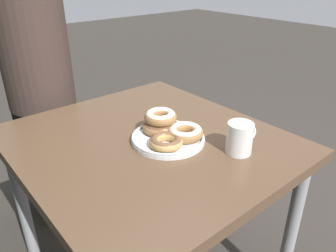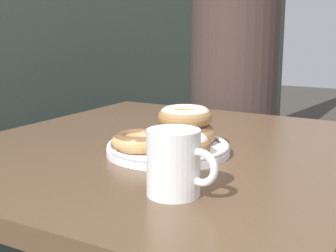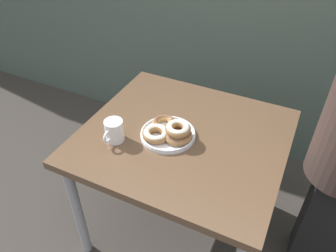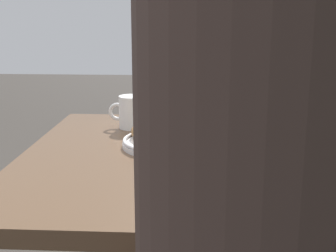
{
  "view_description": "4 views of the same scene",
  "coord_description": "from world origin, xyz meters",
  "px_view_note": "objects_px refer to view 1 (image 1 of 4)",
  "views": [
    {
      "loc": [
        -0.84,
        0.81,
        1.3
      ],
      "look_at": [
        -0.06,
        0.16,
        0.79
      ],
      "focal_mm": 35.0,
      "sensor_mm": 36.0,
      "label": 1
    },
    {
      "loc": [
        -0.89,
        -0.32,
        1.0
      ],
      "look_at": [
        -0.06,
        0.16,
        0.79
      ],
      "focal_mm": 50.0,
      "sensor_mm": 36.0,
      "label": 2
    },
    {
      "loc": [
        0.45,
        -0.9,
        1.74
      ],
      "look_at": [
        -0.06,
        0.16,
        0.79
      ],
      "focal_mm": 35.0,
      "sensor_mm": 36.0,
      "label": 3
    },
    {
      "loc": [
        1.22,
        0.23,
        1.11
      ],
      "look_at": [
        -0.06,
        0.16,
        0.79
      ],
      "focal_mm": 50.0,
      "sensor_mm": 36.0,
      "label": 4
    }
  ],
  "objects_px": {
    "dining_table": "(148,158)",
    "donut_plate": "(168,131)",
    "coffee_mug": "(240,138)",
    "person_figure": "(40,91)"
  },
  "relations": [
    {
      "from": "dining_table",
      "to": "person_figure",
      "type": "bearing_deg",
      "value": 9.6
    },
    {
      "from": "coffee_mug",
      "to": "donut_plate",
      "type": "bearing_deg",
      "value": 29.89
    },
    {
      "from": "donut_plate",
      "to": "coffee_mug",
      "type": "height_order",
      "value": "coffee_mug"
    },
    {
      "from": "dining_table",
      "to": "person_figure",
      "type": "height_order",
      "value": "person_figure"
    },
    {
      "from": "donut_plate",
      "to": "coffee_mug",
      "type": "bearing_deg",
      "value": -150.11
    },
    {
      "from": "donut_plate",
      "to": "person_figure",
      "type": "xyz_separation_m",
      "value": [
        0.77,
        0.17,
        -0.03
      ]
    },
    {
      "from": "dining_table",
      "to": "donut_plate",
      "type": "bearing_deg",
      "value": -136.56
    },
    {
      "from": "person_figure",
      "to": "dining_table",
      "type": "bearing_deg",
      "value": -170.4
    },
    {
      "from": "donut_plate",
      "to": "coffee_mug",
      "type": "xyz_separation_m",
      "value": [
        -0.22,
        -0.13,
        0.02
      ]
    },
    {
      "from": "donut_plate",
      "to": "coffee_mug",
      "type": "distance_m",
      "value": 0.25
    }
  ]
}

